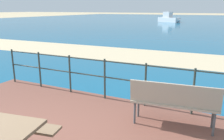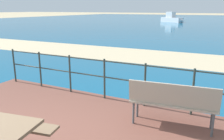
{
  "view_description": "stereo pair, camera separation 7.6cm",
  "coord_description": "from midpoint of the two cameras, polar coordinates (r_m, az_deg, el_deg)",
  "views": [
    {
      "loc": [
        2.4,
        -2.15,
        2.12
      ],
      "look_at": [
        -0.05,
        2.92,
        0.63
      ],
      "focal_mm": 37.26,
      "sensor_mm": 36.0,
      "label": 1
    },
    {
      "loc": [
        2.47,
        -2.11,
        2.12
      ],
      "look_at": [
        -0.05,
        2.92,
        0.63
      ],
      "focal_mm": 37.26,
      "sensor_mm": 36.0,
      "label": 2
    }
  ],
  "objects": [
    {
      "name": "park_bench",
      "position": [
        4.19,
        14.41,
        -7.19
      ],
      "size": [
        1.54,
        0.58,
        0.86
      ],
      "rotation": [
        0.0,
        0.0,
        3.25
      ],
      "color": "tan",
      "rests_on": "patio_paving"
    },
    {
      "name": "railing_fence",
      "position": [
        5.37,
        -2.21,
        -1.04
      ],
      "size": [
        5.94,
        0.04,
        0.95
      ],
      "color": "#2D3833",
      "rests_on": "patio_paving"
    },
    {
      "name": "beach_strip",
      "position": [
        10.63,
        12.08,
        3.03
      ],
      "size": [
        54.05,
        4.31,
        0.01
      ],
      "primitive_type": "cube",
      "rotation": [
        0.0,
        0.0,
        0.02
      ],
      "color": "beige",
      "rests_on": "ground"
    },
    {
      "name": "sea_water",
      "position": [
        42.25,
        22.9,
        10.81
      ],
      "size": [
        90.0,
        90.0,
        0.01
      ],
      "primitive_type": "cube",
      "color": "#145B84",
      "rests_on": "ground"
    },
    {
      "name": "boat_near",
      "position": [
        39.55,
        13.77,
        12.16
      ],
      "size": [
        4.14,
        2.8,
        1.63
      ],
      "rotation": [
        0.0,
        0.0,
        5.79
      ],
      "color": "silver",
      "rests_on": "sea_water"
    }
  ]
}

